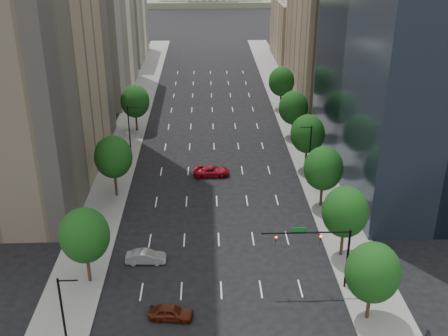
{
  "coord_description": "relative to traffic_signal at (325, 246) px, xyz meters",
  "views": [
    {
      "loc": [
        -1.37,
        -16.88,
        35.31
      ],
      "look_at": [
        0.77,
        43.33,
        8.0
      ],
      "focal_mm": 43.91,
      "sensor_mm": 36.0,
      "label": 1
    }
  ],
  "objects": [
    {
      "name": "parking_tan_right",
      "position": [
        14.47,
        70.0,
        9.83
      ],
      "size": [
        14.0,
        30.0,
        30.0
      ],
      "primitive_type": "cube",
      "color": "#8C7759",
      "rests_on": "ground"
    },
    {
      "name": "tree_right_1",
      "position": [
        3.47,
        6.0,
        0.58
      ],
      "size": [
        5.2,
        5.2,
        8.75
      ],
      "color": "#382316",
      "rests_on": "ground"
    },
    {
      "name": "car_red_far",
      "position": [
        -11.14,
        28.29,
        -4.41
      ],
      "size": [
        5.55,
        2.68,
        1.52
      ],
      "primitive_type": "imported",
      "rotation": [
        0.0,
        0.0,
        1.6
      ],
      "color": "maroon",
      "rests_on": "ground"
    },
    {
      "name": "sidewalk_right",
      "position": [
        4.97,
        30.0,
        -5.1
      ],
      "size": [
        6.0,
        200.0,
        0.15
      ],
      "primitive_type": "cube",
      "color": "slate",
      "rests_on": "ground"
    },
    {
      "name": "traffic_signal",
      "position": [
        0.0,
        0.0,
        0.0
      ],
      "size": [
        9.12,
        0.4,
        7.38
      ],
      "color": "black",
      "rests_on": "ground"
    },
    {
      "name": "streetlight_ln",
      "position": [
        -23.96,
        35.0,
        -0.33
      ],
      "size": [
        1.7,
        0.2,
        9.0
      ],
      "color": "black",
      "rests_on": "ground"
    },
    {
      "name": "tree_right_0",
      "position": [
        3.47,
        -5.0,
        0.22
      ],
      "size": [
        5.2,
        5.2,
        8.39
      ],
      "color": "#382316",
      "rests_on": "ground"
    },
    {
      "name": "tree_right_2",
      "position": [
        3.47,
        18.0,
        0.43
      ],
      "size": [
        5.2,
        5.2,
        8.61
      ],
      "color": "#382316",
      "rests_on": "ground"
    },
    {
      "name": "car_maroon",
      "position": [
        -15.53,
        -4.33,
        -4.43
      ],
      "size": [
        4.54,
        2.29,
        1.48
      ],
      "primitive_type": "imported",
      "rotation": [
        0.0,
        0.0,
        1.44
      ],
      "color": "#49190C",
      "rests_on": "ground"
    },
    {
      "name": "sidewalk_left",
      "position": [
        -26.03,
        30.0,
        -5.1
      ],
      "size": [
        6.0,
        200.0,
        0.15
      ],
      "primitive_type": "cube",
      "color": "slate",
      "rests_on": "ground"
    },
    {
      "name": "tree_left_0",
      "position": [
        -24.53,
        2.0,
        0.58
      ],
      "size": [
        5.2,
        5.2,
        8.75
      ],
      "color": "#382316",
      "rests_on": "ground"
    },
    {
      "name": "tree_left_1",
      "position": [
        -24.53,
        22.0,
        0.79
      ],
      "size": [
        5.2,
        5.2,
        8.97
      ],
      "color": "#382316",
      "rests_on": "ground"
    },
    {
      "name": "filler_left",
      "position": [
        -35.53,
        106.0,
        3.83
      ],
      "size": [
        14.0,
        26.0,
        18.0
      ],
      "primitive_type": "cube",
      "color": "beige",
      "rests_on": "ground"
    },
    {
      "name": "filler_right",
      "position": [
        14.47,
        103.0,
        2.83
      ],
      "size": [
        14.0,
        26.0,
        16.0
      ],
      "primitive_type": "cube",
      "color": "#8C7759",
      "rests_on": "ground"
    },
    {
      "name": "tree_left_2",
      "position": [
        -24.53,
        48.0,
        0.5
      ],
      "size": [
        5.2,
        5.2,
        8.68
      ],
      "color": "#382316",
      "rests_on": "ground"
    },
    {
      "name": "midrise_cream_left",
      "position": [
        -35.53,
        73.0,
        12.33
      ],
      "size": [
        14.0,
        30.0,
        35.0
      ],
      "primitive_type": "cube",
      "color": "beige",
      "rests_on": "ground"
    },
    {
      "name": "car_silver",
      "position": [
        -18.86,
        5.4,
        -4.43
      ],
      "size": [
        4.52,
        1.63,
        1.48
      ],
      "primitive_type": "imported",
      "rotation": [
        0.0,
        0.0,
        1.56
      ],
      "color": "#97989C",
      "rests_on": "ground"
    },
    {
      "name": "tree_right_5",
      "position": [
        3.47,
        60.0,
        0.58
      ],
      "size": [
        5.2,
        5.2,
        8.75
      ],
      "color": "#382316",
      "rests_on": "ground"
    },
    {
      "name": "streetlight_ls",
      "position": [
        -23.96,
        -10.0,
        -0.33
      ],
      "size": [
        1.7,
        0.2,
        9.0
      ],
      "color": "black",
      "rests_on": "ground"
    },
    {
      "name": "tree_right_3",
      "position": [
        3.47,
        30.0,
        0.72
      ],
      "size": [
        5.2,
        5.2,
        8.89
      ],
      "color": "#382316",
      "rests_on": "ground"
    },
    {
      "name": "streetlight_rn",
      "position": [
        2.91,
        25.0,
        -0.33
      ],
      "size": [
        1.7,
        0.2,
        9.0
      ],
      "color": "black",
      "rests_on": "ground"
    },
    {
      "name": "tree_right_4",
      "position": [
        3.47,
        44.0,
        0.29
      ],
      "size": [
        5.2,
        5.2,
        8.46
      ],
      "color": "#382316",
      "rests_on": "ground"
    }
  ]
}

